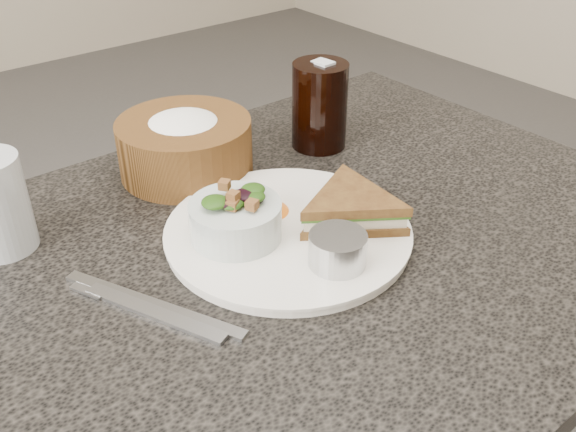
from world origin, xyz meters
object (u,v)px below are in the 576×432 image
(dinner_plate, at_px, (288,233))
(salad_bowl, at_px, (235,214))
(sandwich, at_px, (351,208))
(bread_basket, at_px, (184,138))
(cola_glass, at_px, (320,102))
(dressing_ramekin, at_px, (338,250))

(dinner_plate, xyz_separation_m, salad_bowl, (-0.06, 0.02, 0.04))
(sandwich, bearing_deg, salad_bowl, -171.39)
(bread_basket, bearing_deg, dinner_plate, -88.05)
(cola_glass, bearing_deg, dinner_plate, -139.62)
(dressing_ramekin, bearing_deg, cola_glass, 52.30)
(sandwich, xyz_separation_m, cola_glass, (0.13, 0.20, 0.04))
(cola_glass, bearing_deg, salad_bowl, -150.92)
(salad_bowl, bearing_deg, sandwich, -26.21)
(salad_bowl, distance_m, dressing_ramekin, 0.13)
(salad_bowl, distance_m, bread_basket, 0.20)
(dinner_plate, height_order, cola_glass, cola_glass)
(salad_bowl, xyz_separation_m, bread_basket, (0.05, 0.19, 0.01))
(salad_bowl, xyz_separation_m, cola_glass, (0.25, 0.14, 0.03))
(dinner_plate, height_order, bread_basket, bread_basket)
(salad_bowl, height_order, cola_glass, cola_glass)
(salad_bowl, distance_m, cola_glass, 0.29)
(dinner_plate, bearing_deg, sandwich, -28.82)
(dressing_ramekin, distance_m, cola_glass, 0.32)
(dinner_plate, distance_m, sandwich, 0.08)
(cola_glass, bearing_deg, bread_basket, 164.96)
(sandwich, relative_size, dressing_ramekin, 2.34)
(dinner_plate, relative_size, sandwich, 1.95)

